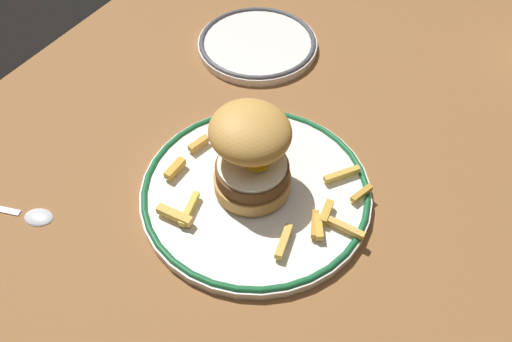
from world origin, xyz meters
The scene contains 6 objects.
ground_plane centered at (0.00, 0.00, -2.00)cm, with size 146.71×83.26×4.00cm, color brown.
dinner_plate centered at (0.07, -2.37, 0.84)cm, with size 28.19×28.19×1.60cm.
burger centered at (0.68, -1.40, 6.85)cm, with size 10.72×10.77×10.56cm.
fries_pile centered at (-1.87, -4.54, 2.02)cm, with size 18.47×24.76×1.00cm.
side_plate centered at (25.43, 12.63, 0.83)cm, with size 18.88×18.88×1.60cm.
spoon centered at (-16.68, 19.52, 0.36)cm, with size 5.64×13.19×0.90cm.
Camera 1 is at (-33.93, -22.84, 51.97)cm, focal length 37.16 mm.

